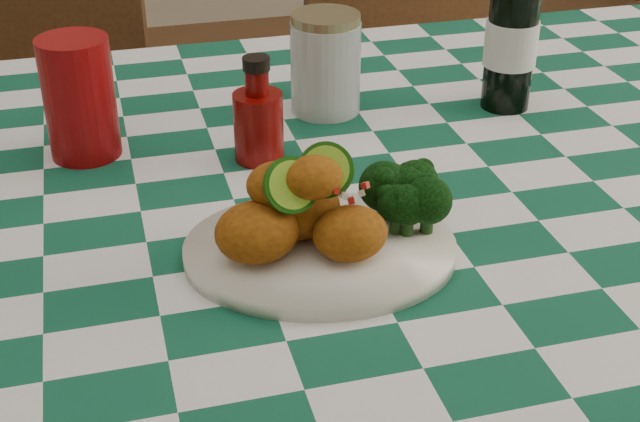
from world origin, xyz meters
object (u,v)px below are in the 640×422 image
object	(u,v)px
wooden_chair_right	(420,159)
ketchup_bottle	(258,110)
fried_chicken_pile	(311,202)
red_tumbler	(79,98)
plate	(320,251)
wooden_chair_left	(51,203)
mason_jar	(326,63)
beer_bottle	(513,22)

from	to	relation	value
wooden_chair_right	ketchup_bottle	bearing A→B (deg)	-128.63
fried_chicken_pile	red_tumbler	world-z (taller)	red_tumbler
fried_chicken_pile	wooden_chair_right	distance (m)	1.04
plate	wooden_chair_right	world-z (taller)	wooden_chair_right
wooden_chair_left	wooden_chair_right	distance (m)	0.75
fried_chicken_pile	wooden_chair_left	distance (m)	1.03
plate	mason_jar	world-z (taller)	mason_jar
red_tumbler	beer_bottle	bearing A→B (deg)	0.30
plate	wooden_chair_right	distance (m)	1.02
plate	fried_chicken_pile	xyz separation A→B (m)	(-0.01, 0.00, 0.06)
plate	beer_bottle	bearing A→B (deg)	41.52
ketchup_bottle	beer_bottle	world-z (taller)	beer_bottle
fried_chicken_pile	beer_bottle	size ratio (longest dim) A/B	0.64
red_tumbler	ketchup_bottle	bearing A→B (deg)	-18.37
fried_chicken_pile	mason_jar	size ratio (longest dim) A/B	1.14
beer_bottle	wooden_chair_left	world-z (taller)	beer_bottle
plate	fried_chicken_pile	distance (m)	0.06
fried_chicken_pile	red_tumbler	bearing A→B (deg)	124.59
mason_jar	red_tumbler	bearing A→B (deg)	-170.49
plate	mason_jar	distance (m)	0.37
ketchup_bottle	wooden_chair_left	world-z (taller)	ketchup_bottle
fried_chicken_pile	wooden_chair_left	size ratio (longest dim) A/B	0.19
red_tumbler	wooden_chair_left	xyz separation A→B (m)	(-0.10, 0.58, -0.45)
beer_bottle	wooden_chair_left	xyz separation A→B (m)	(-0.65, 0.58, -0.49)
plate	red_tumbler	size ratio (longest dim) A/B	1.84
fried_chicken_pile	ketchup_bottle	bearing A→B (deg)	91.18
red_tumbler	wooden_chair_right	xyz separation A→B (m)	(0.66, 0.54, -0.43)
mason_jar	wooden_chair_left	world-z (taller)	mason_jar
beer_bottle	ketchup_bottle	bearing A→B (deg)	-168.87
fried_chicken_pile	red_tumbler	distance (m)	0.36
ketchup_bottle	wooden_chair_right	distance (m)	0.87
wooden_chair_left	wooden_chair_right	xyz separation A→B (m)	(0.75, -0.04, 0.02)
ketchup_bottle	wooden_chair_right	world-z (taller)	ketchup_bottle
wooden_chair_left	wooden_chair_right	world-z (taller)	wooden_chair_right
red_tumbler	wooden_chair_left	bearing A→B (deg)	99.42
plate	beer_bottle	world-z (taller)	beer_bottle
mason_jar	beer_bottle	world-z (taller)	beer_bottle
plate	red_tumbler	xyz separation A→B (m)	(-0.22, 0.30, 0.06)
fried_chicken_pile	beer_bottle	bearing A→B (deg)	40.79
plate	ketchup_bottle	bearing A→B (deg)	93.37
fried_chicken_pile	beer_bottle	world-z (taller)	beer_bottle
beer_bottle	wooden_chair_left	bearing A→B (deg)	138.53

